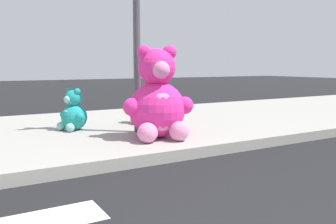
% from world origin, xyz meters
% --- Properties ---
extents(sidewalk, '(28.00, 4.40, 0.15)m').
position_xyz_m(sidewalk, '(0.00, 5.20, 0.07)').
color(sidewalk, '#9E9B93').
rests_on(sidewalk, ground_plane).
extents(sign_pole, '(0.56, 0.11, 3.20)m').
position_xyz_m(sign_pole, '(1.00, 4.40, 1.85)').
color(sign_pole, '#4C4C51').
rests_on(sign_pole, sidewalk).
extents(plush_pink_large, '(1.01, 0.94, 1.34)m').
position_xyz_m(plush_pink_large, '(1.04, 3.81, 0.69)').
color(plush_pink_large, '#F22D93').
rests_on(plush_pink_large, sidewalk).
extents(plush_brown, '(0.48, 0.47, 0.65)m').
position_xyz_m(plush_brown, '(1.54, 4.49, 0.41)').
color(plush_brown, olive).
rests_on(plush_brown, sidewalk).
extents(plush_red, '(0.51, 0.50, 0.71)m').
position_xyz_m(plush_red, '(1.48, 5.14, 0.43)').
color(plush_red, red).
rests_on(plush_red, sidewalk).
extents(plush_teal, '(0.49, 0.50, 0.69)m').
position_xyz_m(plush_teal, '(0.16, 5.08, 0.42)').
color(plush_teal, teal).
rests_on(plush_teal, sidewalk).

